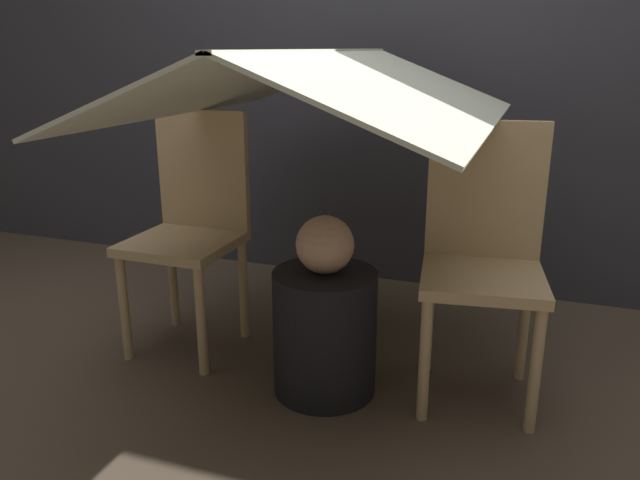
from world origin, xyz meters
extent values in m
plane|color=brown|center=(0.00, 0.00, 0.00)|extent=(8.80, 8.80, 0.00)
cube|color=#3D3D47|center=(0.00, 1.20, 1.25)|extent=(7.00, 0.05, 2.50)
cylinder|color=#D1B27F|center=(-0.72, 0.00, 0.21)|extent=(0.04, 0.04, 0.42)
cylinder|color=#D1B27F|center=(-0.39, -0.01, 0.21)|extent=(0.04, 0.04, 0.42)
cylinder|color=#D1B27F|center=(-0.72, 0.33, 0.21)|extent=(0.04, 0.04, 0.42)
cylinder|color=#D1B27F|center=(-0.39, 0.33, 0.21)|extent=(0.04, 0.04, 0.42)
cube|color=#D1B27F|center=(-0.56, 0.16, 0.43)|extent=(0.39, 0.39, 0.04)
cube|color=#D1B27F|center=(-0.55, 0.34, 0.69)|extent=(0.39, 0.03, 0.47)
cylinder|color=#D1B27F|center=(0.42, -0.03, 0.21)|extent=(0.04, 0.04, 0.42)
cylinder|color=#D1B27F|center=(0.74, 0.02, 0.21)|extent=(0.04, 0.04, 0.42)
cylinder|color=#D1B27F|center=(0.37, 0.30, 0.21)|extent=(0.04, 0.04, 0.42)
cylinder|color=#D1B27F|center=(0.70, 0.35, 0.21)|extent=(0.04, 0.04, 0.42)
cube|color=#D1B27F|center=(0.56, 0.16, 0.43)|extent=(0.44, 0.44, 0.04)
cube|color=#D1B27F|center=(0.53, 0.34, 0.69)|extent=(0.39, 0.08, 0.47)
cube|color=silver|center=(-0.28, 0.16, 1.03)|extent=(0.56, 1.47, 0.23)
cube|color=silver|center=(0.28, 0.16, 1.03)|extent=(0.56, 1.47, 0.23)
cube|color=silver|center=(0.00, 0.16, 1.14)|extent=(0.04, 1.47, 0.01)
cylinder|color=black|center=(0.06, 0.04, 0.22)|extent=(0.35, 0.35, 0.43)
sphere|color=#D6A884|center=(0.06, 0.04, 0.53)|extent=(0.19, 0.19, 0.19)
camera|label=1|loc=(0.70, -1.79, 1.15)|focal=35.00mm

